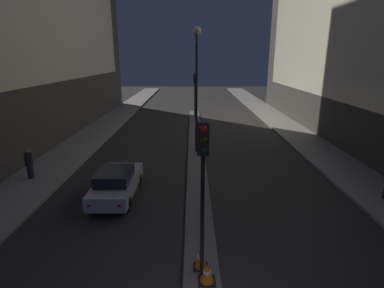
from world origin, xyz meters
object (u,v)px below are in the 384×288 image
at_px(traffic_light_mid, 195,86).
at_px(car_left_lane, 117,183).
at_px(traffic_cone_far, 201,258).
at_px(pedestrian_on_left_sidewalk, 30,163).
at_px(street_lamp, 197,70).
at_px(traffic_light_near, 203,168).
at_px(traffic_cone_near, 207,273).

bearing_deg(traffic_light_mid, car_left_lane, -101.39).
bearing_deg(traffic_cone_far, car_left_lane, 126.77).
xyz_separation_m(traffic_light_mid, pedestrian_on_left_sidewalk, (-9.15, -17.45, -2.61)).
height_order(street_lamp, pedestrian_on_left_sidewalk, street_lamp).
bearing_deg(car_left_lane, traffic_light_near, -54.74).
xyz_separation_m(traffic_light_near, street_lamp, (0.00, 12.58, 2.10)).
xyz_separation_m(traffic_light_mid, street_lamp, (0.00, -12.44, 2.10)).
relative_size(traffic_light_near, traffic_light_mid, 1.00).
xyz_separation_m(traffic_light_near, car_left_lane, (-3.92, 5.55, -2.87)).
height_order(street_lamp, car_left_lane, street_lamp).
bearing_deg(traffic_light_near, traffic_light_mid, 90.00).
bearing_deg(pedestrian_on_left_sidewalk, traffic_light_mid, 62.33).
distance_m(traffic_cone_near, car_left_lane, 7.12).
bearing_deg(pedestrian_on_left_sidewalk, traffic_cone_near, -40.21).
relative_size(traffic_cone_near, car_left_lane, 0.13).
bearing_deg(traffic_cone_near, street_lamp, 90.65).
bearing_deg(traffic_cone_near, traffic_light_mid, 90.33).
height_order(traffic_light_near, traffic_cone_far, traffic_light_near).
relative_size(street_lamp, traffic_cone_near, 14.47).
distance_m(traffic_cone_near, pedestrian_on_left_sidewalk, 12.18).
xyz_separation_m(traffic_cone_far, car_left_lane, (-3.90, 5.21, 0.30)).
distance_m(traffic_light_mid, car_left_lane, 20.06).
distance_m(traffic_light_near, pedestrian_on_left_sidewalk, 12.16).
bearing_deg(pedestrian_on_left_sidewalk, traffic_cone_far, -38.42).
height_order(traffic_light_near, street_lamp, street_lamp).
bearing_deg(traffic_light_near, street_lamp, 90.00).
distance_m(traffic_cone_near, traffic_cone_far, 0.65).
bearing_deg(street_lamp, traffic_light_near, -90.00).
bearing_deg(street_lamp, car_left_lane, -119.16).
bearing_deg(traffic_cone_far, street_lamp, 89.87).
bearing_deg(car_left_lane, street_lamp, 60.84).
relative_size(traffic_cone_near, pedestrian_on_left_sidewalk, 0.35).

